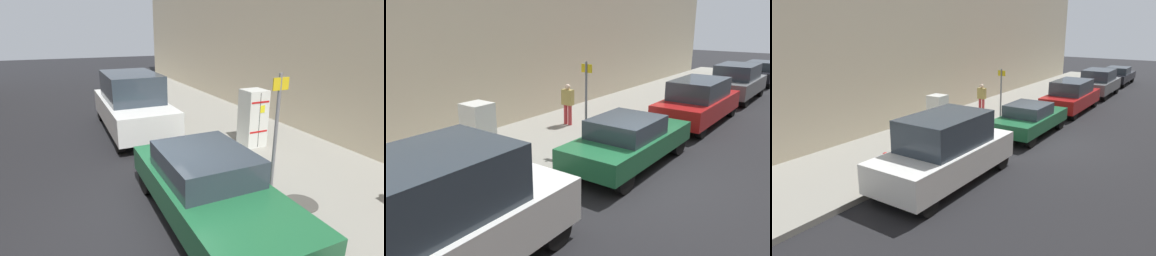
# 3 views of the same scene
# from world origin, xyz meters

# --- Properties ---
(ground_plane) EXTENTS (80.00, 80.00, 0.00)m
(ground_plane) POSITION_xyz_m (0.00, 0.00, 0.00)
(ground_plane) COLOR black
(sidewalk_slab) EXTENTS (4.21, 44.00, 0.17)m
(sidewalk_slab) POSITION_xyz_m (-4.24, 0.00, 0.09)
(sidewalk_slab) COLOR gray
(sidewalk_slab) RESTS_ON ground
(building_facade_near) EXTENTS (2.50, 39.60, 10.14)m
(building_facade_near) POSITION_xyz_m (-7.59, 0.00, 5.07)
(building_facade_near) COLOR beige
(building_facade_near) RESTS_ON ground
(discarded_refrigerator) EXTENTS (0.67, 0.67, 1.72)m
(discarded_refrigerator) POSITION_xyz_m (-3.93, -2.13, 1.03)
(discarded_refrigerator) COLOR silver
(discarded_refrigerator) RESTS_ON sidewalk_slab
(manhole_cover) EXTENTS (0.70, 0.70, 0.02)m
(manhole_cover) POSITION_xyz_m (-2.90, 1.10, 0.18)
(manhole_cover) COLOR #47443F
(manhole_cover) RESTS_ON sidewalk_slab
(street_sign_post) EXTENTS (0.36, 0.07, 2.62)m
(street_sign_post) POSITION_xyz_m (-2.49, 0.65, 1.64)
(street_sign_post) COLOR slate
(street_sign_post) RESTS_ON sidewalk_slab
(fire_hydrant) EXTENTS (0.22, 0.22, 0.81)m
(fire_hydrant) POSITION_xyz_m (-2.52, -6.53, 0.59)
(fire_hydrant) COLOR red
(fire_hydrant) RESTS_ON sidewalk_slab
(pedestrian_walking_far) EXTENTS (0.44, 0.22, 1.51)m
(pedestrian_walking_far) POSITION_xyz_m (-4.57, 2.43, 1.03)
(pedestrian_walking_far) COLOR #B73338
(pedestrian_walking_far) RESTS_ON sidewalk_slab
(parked_van_white) EXTENTS (2.01, 5.04, 2.14)m
(parked_van_white) POSITION_xyz_m (-1.03, -5.49, 1.06)
(parked_van_white) COLOR silver
(parked_van_white) RESTS_ON ground
(parked_sedan_green) EXTENTS (1.80, 4.44, 1.42)m
(parked_sedan_green) POSITION_xyz_m (-1.03, 0.62, 0.74)
(parked_sedan_green) COLOR #1E6038
(parked_sedan_green) RESTS_ON ground
(parked_suv_red) EXTENTS (1.85, 4.83, 1.72)m
(parked_suv_red) POSITION_xyz_m (-1.03, 6.09, 0.88)
(parked_suv_red) COLOR red
(parked_suv_red) RESTS_ON ground
(parked_suv_gray) EXTENTS (1.94, 4.41, 1.76)m
(parked_suv_gray) POSITION_xyz_m (-1.03, 11.59, 0.91)
(parked_suv_gray) COLOR slate
(parked_suv_gray) RESTS_ON ground
(parked_sedan_dark) EXTENTS (1.78, 4.55, 1.39)m
(parked_sedan_dark) POSITION_xyz_m (-1.03, 17.49, 0.72)
(parked_sedan_dark) COLOR black
(parked_sedan_dark) RESTS_ON ground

